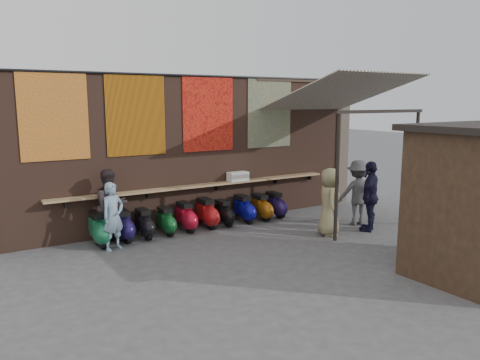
# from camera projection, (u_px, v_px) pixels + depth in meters

# --- Properties ---
(ground) EXTENTS (70.00, 70.00, 0.00)m
(ground) POSITION_uv_depth(u_px,v_px,m) (249.00, 248.00, 10.74)
(ground) COLOR #474749
(ground) RESTS_ON ground
(brick_wall) EXTENTS (10.00, 0.40, 4.00)m
(brick_wall) POSITION_uv_depth(u_px,v_px,m) (195.00, 151.00, 12.67)
(brick_wall) COLOR brown
(brick_wall) RESTS_ON ground
(pier_right) EXTENTS (0.50, 0.50, 4.00)m
(pier_right) POSITION_uv_depth(u_px,v_px,m) (338.00, 142.00, 15.35)
(pier_right) COLOR #4C4238
(pier_right) RESTS_ON ground
(eating_counter) EXTENTS (8.00, 0.32, 0.05)m
(eating_counter) POSITION_uv_depth(u_px,v_px,m) (202.00, 185.00, 12.51)
(eating_counter) COLOR #9E7A51
(eating_counter) RESTS_ON brick_wall
(shelf_box) EXTENTS (0.58, 0.29, 0.25)m
(shelf_box) POSITION_uv_depth(u_px,v_px,m) (238.00, 176.00, 13.03)
(shelf_box) COLOR white
(shelf_box) RESTS_ON eating_counter
(tapestry_redgold) EXTENTS (1.50, 0.02, 2.00)m
(tapestry_redgold) POSITION_uv_depth(u_px,v_px,m) (54.00, 116.00, 10.46)
(tapestry_redgold) COLOR maroon
(tapestry_redgold) RESTS_ON brick_wall
(tapestry_sun) EXTENTS (1.50, 0.02, 2.00)m
(tapestry_sun) POSITION_uv_depth(u_px,v_px,m) (136.00, 115.00, 11.44)
(tapestry_sun) COLOR orange
(tapestry_sun) RESTS_ON brick_wall
(tapestry_orange) EXTENTS (1.50, 0.02, 2.00)m
(tapestry_orange) POSITION_uv_depth(u_px,v_px,m) (208.00, 114.00, 12.47)
(tapestry_orange) COLOR red
(tapestry_orange) RESTS_ON brick_wall
(tapestry_multi) EXTENTS (1.50, 0.02, 2.00)m
(tapestry_multi) POSITION_uv_depth(u_px,v_px,m) (270.00, 113.00, 13.50)
(tapestry_multi) COLOR navy
(tapestry_multi) RESTS_ON brick_wall
(hang_rail) EXTENTS (9.50, 0.06, 0.06)m
(hang_rail) POSITION_uv_depth(u_px,v_px,m) (198.00, 76.00, 12.14)
(hang_rail) COLOR black
(hang_rail) RESTS_ON brick_wall
(scooter_stool_0) EXTENTS (0.37, 0.83, 0.79)m
(scooter_stool_0) POSITION_uv_depth(u_px,v_px,m) (99.00, 229.00, 10.84)
(scooter_stool_0) COLOR #196640
(scooter_stool_0) RESTS_ON ground
(scooter_stool_1) EXTENTS (0.36, 0.79, 0.75)m
(scooter_stool_1) POSITION_uv_depth(u_px,v_px,m) (124.00, 226.00, 11.22)
(scooter_stool_1) COLOR #1A1245
(scooter_stool_1) RESTS_ON ground
(scooter_stool_2) EXTENTS (0.34, 0.75, 0.71)m
(scooter_stool_2) POSITION_uv_depth(u_px,v_px,m) (144.00, 224.00, 11.46)
(scooter_stool_2) COLOR black
(scooter_stool_2) RESTS_ON ground
(scooter_stool_3) EXTENTS (0.32, 0.71, 0.68)m
(scooter_stool_3) POSITION_uv_depth(u_px,v_px,m) (166.00, 221.00, 11.77)
(scooter_stool_3) COLOR #105222
(scooter_stool_3) RESTS_ON ground
(scooter_stool_4) EXTENTS (0.35, 0.78, 0.74)m
(scooter_stool_4) POSITION_uv_depth(u_px,v_px,m) (186.00, 217.00, 12.07)
(scooter_stool_4) COLOR #B10D25
(scooter_stool_4) RESTS_ON ground
(scooter_stool_5) EXTENTS (0.37, 0.82, 0.78)m
(scooter_stool_5) POSITION_uv_depth(u_px,v_px,m) (207.00, 213.00, 12.39)
(scooter_stool_5) COLOR #A11517
(scooter_stool_5) RESTS_ON ground
(scooter_stool_6) EXTENTS (0.32, 0.72, 0.68)m
(scooter_stool_6) POSITION_uv_depth(u_px,v_px,m) (224.00, 213.00, 12.62)
(scooter_stool_6) COLOR black
(scooter_stool_6) RESTS_ON ground
(scooter_stool_7) EXTENTS (0.35, 0.78, 0.74)m
(scooter_stool_7) POSITION_uv_depth(u_px,v_px,m) (244.00, 209.00, 12.98)
(scooter_stool_7) COLOR #0B0B7D
(scooter_stool_7) RESTS_ON ground
(scooter_stool_8) EXTENTS (0.34, 0.77, 0.73)m
(scooter_stool_8) POSITION_uv_depth(u_px,v_px,m) (261.00, 207.00, 13.22)
(scooter_stool_8) COLOR #86490C
(scooter_stool_8) RESTS_ON ground
(scooter_stool_9) EXTENTS (0.34, 0.76, 0.72)m
(scooter_stool_9) POSITION_uv_depth(u_px,v_px,m) (275.00, 205.00, 13.54)
(scooter_stool_9) COLOR #23164E
(scooter_stool_9) RESTS_ON ground
(diner_left) EXTENTS (0.67, 0.56, 1.55)m
(diner_left) POSITION_uv_depth(u_px,v_px,m) (113.00, 216.00, 10.50)
(diner_left) COLOR #7A99B2
(diner_left) RESTS_ON ground
(diner_right) EXTENTS (1.03, 0.91, 1.78)m
(diner_right) POSITION_uv_depth(u_px,v_px,m) (111.00, 207.00, 10.95)
(diner_right) COLOR #2C2225
(diner_right) RESTS_ON ground
(shopper_navy) EXTENTS (1.14, 0.95, 1.82)m
(shopper_navy) POSITION_uv_depth(u_px,v_px,m) (370.00, 196.00, 12.04)
(shopper_navy) COLOR black
(shopper_navy) RESTS_ON ground
(shopper_grey) EXTENTS (1.31, 1.08, 1.76)m
(shopper_grey) POSITION_uv_depth(u_px,v_px,m) (358.00, 193.00, 12.65)
(shopper_grey) COLOR #4B4D50
(shopper_grey) RESTS_ON ground
(shopper_tan) EXTENTS (0.92, 1.00, 1.71)m
(shopper_tan) POSITION_uv_depth(u_px,v_px,m) (329.00, 202.00, 11.62)
(shopper_tan) COLOR #847C54
(shopper_tan) RESTS_ON ground
(stall_sign) EXTENTS (1.20, 0.08, 0.50)m
(stall_sign) POSITION_uv_depth(u_px,v_px,m) (441.00, 166.00, 9.54)
(stall_sign) COLOR gold
(stall_sign) RESTS_ON market_stall
(stall_shelf) EXTENTS (2.14, 0.16, 0.06)m
(stall_shelf) POSITION_uv_depth(u_px,v_px,m) (437.00, 214.00, 9.70)
(stall_shelf) COLOR #473321
(stall_shelf) RESTS_ON market_stall
(awning_canvas) EXTENTS (3.20, 3.28, 0.97)m
(awning_canvas) POSITION_uv_depth(u_px,v_px,m) (339.00, 93.00, 12.70)
(awning_canvas) COLOR beige
(awning_canvas) RESTS_ON brick_wall
(awning_ledger) EXTENTS (3.30, 0.08, 0.12)m
(awning_ledger) POSITION_uv_depth(u_px,v_px,m) (303.00, 80.00, 13.97)
(awning_ledger) COLOR #33261C
(awning_ledger) RESTS_ON brick_wall
(awning_header) EXTENTS (3.00, 0.08, 0.08)m
(awning_header) POSITION_uv_depth(u_px,v_px,m) (381.00, 111.00, 11.52)
(awning_header) COLOR black
(awning_header) RESTS_ON awning_post_left
(awning_post_left) EXTENTS (0.09, 0.09, 3.10)m
(awning_post_left) POSITION_uv_depth(u_px,v_px,m) (337.00, 177.00, 11.06)
(awning_post_left) COLOR black
(awning_post_left) RESTS_ON ground
(awning_post_right) EXTENTS (0.09, 0.09, 3.10)m
(awning_post_right) POSITION_uv_depth(u_px,v_px,m) (415.00, 168.00, 12.50)
(awning_post_right) COLOR black
(awning_post_right) RESTS_ON ground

